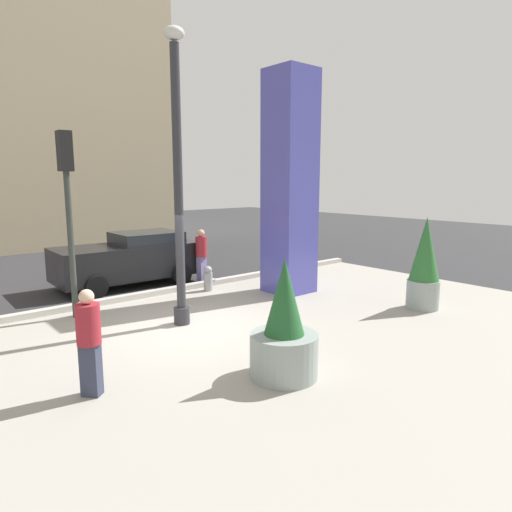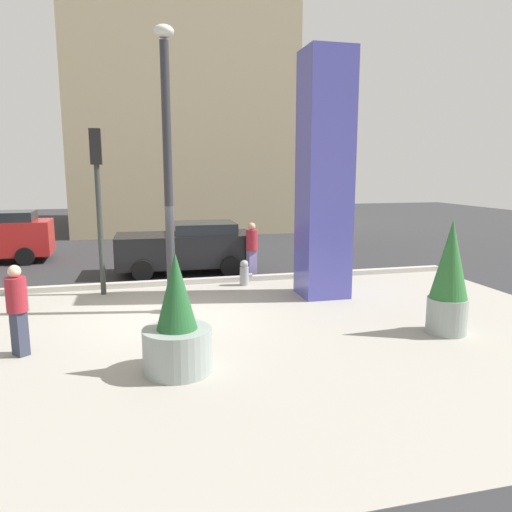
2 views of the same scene
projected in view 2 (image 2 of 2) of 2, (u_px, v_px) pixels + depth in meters
ground_plane at (162, 279)px, 14.95m from camera, size 60.00×60.00×0.00m
plaza_pavement at (179, 347)px, 9.22m from camera, size 18.00×10.00×0.02m
curb_strip at (163, 283)px, 14.10m from camera, size 18.00×0.24×0.16m
lamp_post at (168, 179)px, 10.96m from camera, size 0.44×0.44×6.38m
art_pillar_blue at (324, 177)px, 12.49m from camera, size 1.19×1.19×6.26m
potted_plant_near_right at (177, 329)px, 7.97m from camera, size 1.14×1.14×2.02m
potted_plant_mid_plaza at (449, 280)px, 9.81m from camera, size 0.81×0.81×2.35m
fire_hydrant at (244, 273)px, 14.09m from camera, size 0.36×0.26×0.75m
traffic_light_far_side at (98, 184)px, 12.61m from camera, size 0.28×0.42×4.35m
car_intersection at (187, 247)px, 15.78m from camera, size 4.39×2.17×1.64m
pedestrian_crossing at (17, 306)px, 8.65m from camera, size 0.51×0.51×1.67m
pedestrian_by_curb at (252, 247)px, 15.10m from camera, size 0.44×0.44×1.71m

